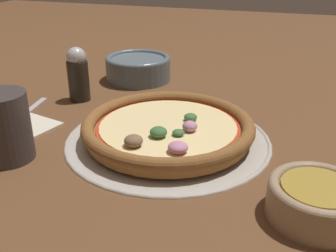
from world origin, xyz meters
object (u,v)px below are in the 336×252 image
at_px(pizza, 168,128).
at_px(bowl_far, 138,67).
at_px(bowl_near, 317,199).
at_px(pepper_shaker, 78,74).
at_px(drinking_cup, 4,127).
at_px(fork, 22,116).
at_px(pizza_tray, 168,138).
at_px(napkin, 11,125).

xyz_separation_m(pizza, bowl_far, (0.18, -0.29, 0.01)).
xyz_separation_m(pizza, bowl_near, (-0.23, 0.14, 0.00)).
height_order(bowl_far, pepper_shaker, pepper_shaker).
height_order(pizza, drinking_cup, drinking_cup).
height_order(bowl_near, fork, bowl_near).
xyz_separation_m(pizza_tray, pepper_shaker, (0.24, -0.12, 0.05)).
bearing_deg(fork, bowl_far, 146.76).
bearing_deg(bowl_near, bowl_far, -46.43).
relative_size(bowl_near, pepper_shaker, 1.04).
xyz_separation_m(napkin, pepper_shaker, (-0.05, -0.16, 0.05)).
bearing_deg(pepper_shaker, napkin, 73.51).
relative_size(pizza_tray, napkin, 2.01).
height_order(drinking_cup, napkin, drinking_cup).
distance_m(pizza_tray, fork, 0.30).
bearing_deg(pepper_shaker, bowl_near, 151.07).
distance_m(pizza_tray, bowl_near, 0.27).
height_order(fork, pepper_shaker, pepper_shaker).
bearing_deg(pizza, napkin, 8.05).
distance_m(pizza_tray, bowl_far, 0.34).
relative_size(bowl_far, drinking_cup, 1.48).
xyz_separation_m(drinking_cup, napkin, (0.07, -0.10, -0.05)).
distance_m(pizza_tray, napkin, 0.29).
distance_m(bowl_far, fork, 0.31).
distance_m(bowl_far, napkin, 0.35).
relative_size(pizza_tray, bowl_far, 2.21).
xyz_separation_m(drinking_cup, pepper_shaker, (0.03, -0.26, 0.00)).
relative_size(napkin, fork, 0.97).
bearing_deg(pizza, pepper_shaker, -27.21).
bearing_deg(bowl_near, pizza_tray, -30.76).
relative_size(bowl_near, bowl_far, 0.75).
height_order(pizza_tray, pepper_shaker, pepper_shaker).
bearing_deg(bowl_near, fork, -15.09).
relative_size(pizza_tray, pepper_shaker, 3.04).
height_order(pizza, bowl_far, bowl_far).
relative_size(bowl_far, fork, 0.88).
relative_size(drinking_cup, fork, 0.59).
relative_size(pizza, bowl_near, 2.45).
xyz_separation_m(pizza_tray, drinking_cup, (0.21, 0.14, 0.05)).
bearing_deg(pizza_tray, napkin, 8.23).
bearing_deg(pizza_tray, bowl_far, -58.98).
distance_m(napkin, pepper_shaker, 0.18).
distance_m(drinking_cup, pepper_shaker, 0.26).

